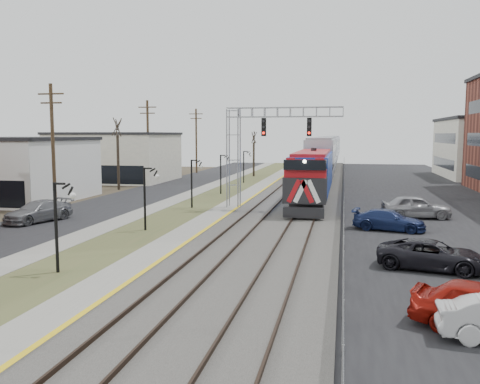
# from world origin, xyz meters

# --- Properties ---
(ground) EXTENTS (160.00, 160.00, 0.00)m
(ground) POSITION_xyz_m (0.00, 0.00, 0.00)
(ground) COLOR #473D2D
(ground) RESTS_ON ground
(street_west) EXTENTS (7.00, 120.00, 0.04)m
(street_west) POSITION_xyz_m (-11.50, 35.00, 0.02)
(street_west) COLOR black
(street_west) RESTS_ON ground
(sidewalk) EXTENTS (2.00, 120.00, 0.08)m
(sidewalk) POSITION_xyz_m (-7.00, 35.00, 0.04)
(sidewalk) COLOR gray
(sidewalk) RESTS_ON ground
(grass_median) EXTENTS (4.00, 120.00, 0.06)m
(grass_median) POSITION_xyz_m (-4.00, 35.00, 0.03)
(grass_median) COLOR #46502B
(grass_median) RESTS_ON ground
(platform) EXTENTS (2.00, 120.00, 0.24)m
(platform) POSITION_xyz_m (-1.00, 35.00, 0.12)
(platform) COLOR gray
(platform) RESTS_ON ground
(ballast_bed) EXTENTS (8.00, 120.00, 0.20)m
(ballast_bed) POSITION_xyz_m (4.00, 35.00, 0.10)
(ballast_bed) COLOR #595651
(ballast_bed) RESTS_ON ground
(parking_lot) EXTENTS (16.00, 120.00, 0.04)m
(parking_lot) POSITION_xyz_m (16.00, 35.00, 0.02)
(parking_lot) COLOR black
(parking_lot) RESTS_ON ground
(platform_edge) EXTENTS (0.24, 120.00, 0.01)m
(platform_edge) POSITION_xyz_m (-0.12, 35.00, 0.24)
(platform_edge) COLOR gold
(platform_edge) RESTS_ON platform
(track_near) EXTENTS (1.58, 120.00, 0.15)m
(track_near) POSITION_xyz_m (2.00, 35.00, 0.28)
(track_near) COLOR #2D2119
(track_near) RESTS_ON ballast_bed
(track_far) EXTENTS (1.58, 120.00, 0.15)m
(track_far) POSITION_xyz_m (5.50, 35.00, 0.28)
(track_far) COLOR #2D2119
(track_far) RESTS_ON ballast_bed
(train) EXTENTS (3.00, 108.65, 5.33)m
(train) POSITION_xyz_m (5.50, 78.91, 2.94)
(train) COLOR #1537AB
(train) RESTS_ON ground
(signal_gantry) EXTENTS (9.00, 1.07, 8.15)m
(signal_gantry) POSITION_xyz_m (1.22, 27.99, 5.59)
(signal_gantry) COLOR gray
(signal_gantry) RESTS_ON ground
(lampposts) EXTENTS (0.14, 62.14, 4.00)m
(lampposts) POSITION_xyz_m (-4.00, 18.29, 2.00)
(lampposts) COLOR black
(lampposts) RESTS_ON ground
(utility_poles) EXTENTS (0.28, 80.28, 10.00)m
(utility_poles) POSITION_xyz_m (-14.50, 25.00, 5.00)
(utility_poles) COLOR #4C3823
(utility_poles) RESTS_ON ground
(fence) EXTENTS (0.04, 120.00, 1.60)m
(fence) POSITION_xyz_m (8.20, 35.00, 0.80)
(fence) COLOR gray
(fence) RESTS_ON ground
(bare_trees) EXTENTS (12.30, 42.30, 5.95)m
(bare_trees) POSITION_xyz_m (-12.66, 38.91, 2.70)
(bare_trees) COLOR #382D23
(bare_trees) RESTS_ON ground
(car_lot_c) EXTENTS (5.10, 3.19, 1.31)m
(car_lot_c) POSITION_xyz_m (12.09, 11.87, 0.66)
(car_lot_c) COLOR black
(car_lot_c) RESTS_ON ground
(car_lot_d) EXTENTS (4.73, 2.68, 1.29)m
(car_lot_d) POSITION_xyz_m (10.99, 21.13, 0.65)
(car_lot_d) COLOR #16224E
(car_lot_d) RESTS_ON ground
(car_lot_e) EXTENTS (5.02, 2.41, 1.66)m
(car_lot_e) POSITION_xyz_m (13.30, 26.39, 0.83)
(car_lot_e) COLOR gray
(car_lot_e) RESTS_ON ground
(car_street_b) EXTENTS (3.44, 5.36, 1.45)m
(car_street_b) POSITION_xyz_m (-12.48, 19.57, 0.72)
(car_street_b) COLOR slate
(car_street_b) RESTS_ON ground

